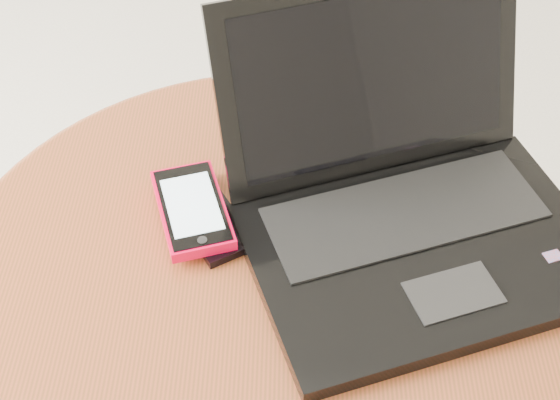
{
  "coord_description": "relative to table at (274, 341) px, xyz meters",
  "views": [
    {
      "loc": [
        0.09,
        -0.44,
        1.13
      ],
      "look_at": [
        0.08,
        0.08,
        0.59
      ],
      "focal_mm": 51.2,
      "sensor_mm": 36.0,
      "label": 1
    }
  ],
  "objects": [
    {
      "name": "table",
      "position": [
        0.0,
        0.0,
        0.0
      ],
      "size": [
        0.67,
        0.67,
        0.53
      ],
      "color": "brown",
      "rests_on": "ground"
    },
    {
      "name": "laptop",
      "position": [
        0.13,
        0.07,
        0.15
      ],
      "size": [
        0.41,
        0.4,
        0.21
      ],
      "color": "black",
      "rests_on": "table"
    },
    {
      "name": "phone_black",
      "position": [
        -0.06,
        0.06,
        0.12
      ],
      "size": [
        0.1,
        0.12,
        0.01
      ],
      "color": "black",
      "rests_on": "table"
    },
    {
      "name": "phone_pink",
      "position": [
        -0.08,
        0.07,
        0.13
      ],
      "size": [
        0.1,
        0.13,
        0.01
      ],
      "color": "#F20331",
      "rests_on": "phone_black"
    }
  ]
}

